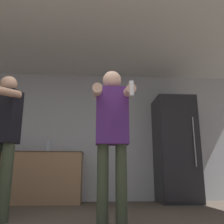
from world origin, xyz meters
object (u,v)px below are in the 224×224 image
at_px(bottle_clear_vodka, 48,146).
at_px(bottle_green_wine, 3,145).
at_px(person_woman_foreground, 112,128).
at_px(refrigerator, 176,149).
at_px(bottle_short_whiskey, 9,146).
at_px(person_man_side, 3,134).

bearing_deg(bottle_clear_vodka, bottle_green_wine, 180.00).
bearing_deg(bottle_green_wine, person_woman_foreground, -49.36).
distance_m(refrigerator, bottle_green_wine, 3.18).
distance_m(bottle_short_whiskey, person_man_side, 1.79).
bearing_deg(person_man_side, bottle_green_wine, 109.20).
height_order(refrigerator, person_man_side, refrigerator).
distance_m(refrigerator, person_woman_foreground, 2.51).
bearing_deg(person_woman_foreground, bottle_short_whiskey, 129.04).
height_order(bottle_clear_vodka, person_man_side, person_man_side).
height_order(bottle_short_whiskey, person_man_side, person_man_side).
bearing_deg(bottle_clear_vodka, person_woman_foreground, -64.14).
distance_m(refrigerator, bottle_clear_vodka, 2.38).
height_order(bottle_short_whiskey, bottle_clear_vodka, bottle_clear_vodka).
xyz_separation_m(refrigerator, person_man_side, (-2.59, -1.70, -0.01)).
xyz_separation_m(bottle_short_whiskey, person_man_side, (0.50, -1.72, -0.04)).
height_order(refrigerator, bottle_green_wine, refrigerator).
xyz_separation_m(refrigerator, bottle_clear_vodka, (-2.38, 0.02, 0.03)).
relative_size(refrigerator, bottle_green_wine, 6.27).
xyz_separation_m(refrigerator, person_woman_foreground, (-1.34, -2.13, -0.01)).
bearing_deg(bottle_green_wine, refrigerator, -0.40).
height_order(bottle_green_wine, person_woman_foreground, person_woman_foreground).
xyz_separation_m(refrigerator, bottle_green_wine, (-3.18, 0.02, 0.04)).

